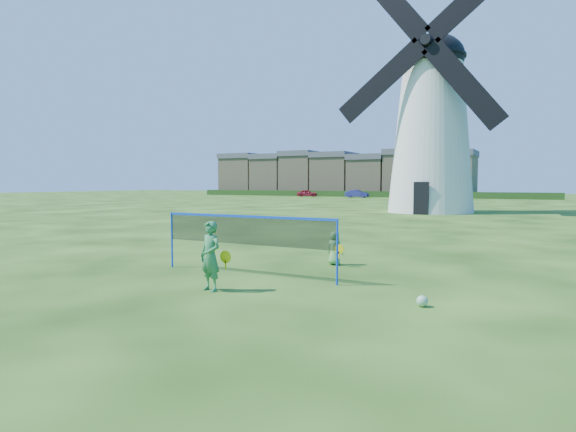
# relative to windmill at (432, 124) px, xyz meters

# --- Properties ---
(ground) EXTENTS (220.00, 220.00, 0.00)m
(ground) POSITION_rel_windmill_xyz_m (1.82, -28.70, -7.06)
(ground) COLOR black
(ground) RESTS_ON ground
(windmill) EXTENTS (13.88, 6.72, 19.90)m
(windmill) POSITION_rel_windmill_xyz_m (0.00, 0.00, 0.00)
(windmill) COLOR silver
(windmill) RESTS_ON ground
(badminton_net) EXTENTS (5.05, 0.05, 1.55)m
(badminton_net) POSITION_rel_windmill_xyz_m (1.29, -29.09, -5.92)
(badminton_net) COLOR blue
(badminton_net) RESTS_ON ground
(player_girl) EXTENTS (0.74, 0.48, 1.54)m
(player_girl) POSITION_rel_windmill_xyz_m (1.56, -30.95, -6.29)
(player_girl) COLOR #33814B
(player_girl) RESTS_ON ground
(player_boy) EXTENTS (0.62, 0.41, 0.99)m
(player_boy) POSITION_rel_windmill_xyz_m (2.70, -26.59, -6.57)
(player_boy) COLOR #5AA14E
(player_boy) RESTS_ON ground
(play_ball) EXTENTS (0.22, 0.22, 0.22)m
(play_ball) POSITION_rel_windmill_xyz_m (5.97, -30.12, -6.95)
(play_ball) COLOR green
(play_ball) RESTS_ON ground
(terraced_houses) EXTENTS (48.78, 8.40, 8.38)m
(terraced_houses) POSITION_rel_windmill_xyz_m (-26.26, 43.30, -3.03)
(terraced_houses) COLOR tan
(terraced_houses) RESTS_ON ground
(hedge) EXTENTS (62.00, 0.80, 1.00)m
(hedge) POSITION_rel_windmill_xyz_m (-20.18, 37.30, -6.56)
(hedge) COLOR #193814
(hedge) RESTS_ON ground
(car_left) EXTENTS (3.80, 2.58, 1.20)m
(car_left) POSITION_rel_windmill_xyz_m (-27.64, 34.30, -6.46)
(car_left) COLOR maroon
(car_left) RESTS_ON ground
(car_right) EXTENTS (3.82, 1.46, 1.24)m
(car_right) POSITION_rel_windmill_xyz_m (-18.39, 33.70, -6.44)
(car_right) COLOR navy
(car_right) RESTS_ON ground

